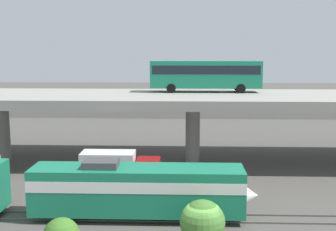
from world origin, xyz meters
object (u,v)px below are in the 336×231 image
Objects in this scene: train_locomotive at (148,188)px; parked_car_0 at (98,101)px; parked_car_1 at (206,101)px; parked_car_6 at (253,100)px; parked_car_3 at (176,100)px; service_truck_west at (118,168)px; parked_car_5 at (289,101)px; transit_bus_on_overpass at (205,73)px; parked_car_2 at (149,100)px; parked_car_4 at (143,102)px.

train_locomotive is 52.21m from parked_car_0.
parked_car_1 and parked_car_6 have the same top height.
parked_car_1 is 8.82m from parked_car_6.
train_locomotive is at bearing -91.14° from parked_car_3.
train_locomotive is at bearing 82.66° from parked_car_1.
parked_car_0 is at bearing 103.31° from service_truck_west.
parked_car_5 is 6.69m from parked_car_6.
parked_car_0 is 0.93× the size of parked_car_3.
transit_bus_on_overpass reaches higher than parked_car_6.
parked_car_0 is at bearing 6.44° from parked_car_1.
parked_car_1 is at bearing 82.66° from train_locomotive.
parked_car_3 is 1.14× the size of parked_car_6.
parked_car_0 and parked_car_6 have the same top height.
parked_car_1 and parked_car_2 have the same top height.
parked_car_5 is 1.10× the size of parked_car_6.
service_truck_west is 1.52× the size of parked_car_5.
service_truck_west is at bearing 91.18° from parked_car_2.
parked_car_0 is at bearing -169.65° from parked_car_3.
train_locomotive reaches higher than parked_car_5.
train_locomotive is at bearing 104.88° from parked_car_0.
service_truck_west reaches higher than parked_car_5.
parked_car_2 is 5.18m from parked_car_3.
train_locomotive is 3.51× the size of parked_car_1.
parked_car_5 is (17.42, 33.90, -7.01)m from transit_bus_on_overpass.
parked_car_2 is 0.92× the size of parked_car_5.
transit_bus_on_overpass is 36.68m from parked_car_2.
parked_car_3 is (1.06, 53.10, 0.02)m from train_locomotive.
parked_car_4 is 1.02× the size of parked_car_5.
parked_car_6 is at bearing -174.64° from parked_car_0.
parked_car_1 is at bearing -1.26° from parked_car_5.
parked_car_1 is at bearing -168.99° from parked_car_4.
transit_bus_on_overpass reaches higher than parked_car_4.
parked_car_2 is 1.02× the size of parked_car_6.
parked_car_0 is 29.14m from parked_car_6.
parked_car_2 is at bearing 91.18° from service_truck_west.
parked_car_0 and parked_car_3 have the same top height.
parked_car_4 is at bearing -172.44° from parked_car_6.
transit_bus_on_overpass is 2.80× the size of parked_car_0.
parked_car_3 is at bearing -83.78° from transit_bus_on_overpass.
service_truck_west reaches higher than parked_car_3.
parked_car_1 is 5.75m from parked_car_3.
parked_car_1 is 1.11× the size of parked_car_6.
parked_car_2 is at bearing -3.31° from parked_car_1.
parked_car_2 is (-8.94, 34.88, -7.01)m from transit_bus_on_overpass.
train_locomotive is at bearing 95.63° from parked_car_4.
parked_car_6 is at bearing -107.27° from transit_bus_on_overpass.
transit_bus_on_overpass is (4.82, 18.49, 7.03)m from train_locomotive.
parked_car_2 is 0.90× the size of parked_car_3.
parked_car_0 and parked_car_2 have the same top height.
parked_car_6 is at bearing -172.44° from parked_car_4.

